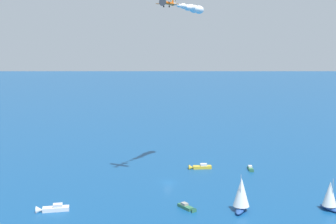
{
  "coord_description": "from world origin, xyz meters",
  "views": [
    {
      "loc": [
        -90.58,
        86.62,
        38.96
      ],
      "look_at": [
        0.0,
        0.0,
        21.88
      ],
      "focal_mm": 45.13,
      "sensor_mm": 36.0,
      "label": 1
    }
  ],
  "objects_px": {
    "motorboat_far_port": "(251,169)",
    "sailboat_near_centre": "(241,194)",
    "motorboat_inshore": "(51,209)",
    "biplane_lead": "(168,2)",
    "motorboat_far_stbd": "(187,208)",
    "sailboat_trailing": "(330,195)",
    "motorboat_offshore": "(199,167)"
  },
  "relations": [
    {
      "from": "motorboat_far_port",
      "to": "motorboat_far_stbd",
      "type": "height_order",
      "value": "motorboat_far_stbd"
    },
    {
      "from": "sailboat_trailing",
      "to": "biplane_lead",
      "type": "relative_size",
      "value": 1.13
    },
    {
      "from": "motorboat_far_port",
      "to": "motorboat_far_stbd",
      "type": "distance_m",
      "value": 43.39
    },
    {
      "from": "motorboat_far_port",
      "to": "sailboat_near_centre",
      "type": "bearing_deg",
      "value": 121.73
    },
    {
      "from": "sailboat_trailing",
      "to": "biplane_lead",
      "type": "distance_m",
      "value": 68.58
    },
    {
      "from": "motorboat_far_port",
      "to": "motorboat_offshore",
      "type": "xyz_separation_m",
      "value": [
        13.35,
        11.35,
        0.17
      ]
    },
    {
      "from": "motorboat_far_stbd",
      "to": "motorboat_offshore",
      "type": "distance_m",
      "value": 38.91
    },
    {
      "from": "motorboat_offshore",
      "to": "sailboat_trailing",
      "type": "relative_size",
      "value": 0.89
    },
    {
      "from": "sailboat_trailing",
      "to": "motorboat_far_port",
      "type": "bearing_deg",
      "value": -24.83
    },
    {
      "from": "motorboat_far_port",
      "to": "motorboat_far_stbd",
      "type": "xyz_separation_m",
      "value": [
        -10.48,
        42.1,
        0.03
      ]
    },
    {
      "from": "motorboat_inshore",
      "to": "motorboat_offshore",
      "type": "relative_size",
      "value": 1.07
    },
    {
      "from": "motorboat_inshore",
      "to": "sailboat_trailing",
      "type": "distance_m",
      "value": 70.17
    },
    {
      "from": "motorboat_offshore",
      "to": "sailboat_near_centre",
      "type": "bearing_deg",
      "value": 147.27
    },
    {
      "from": "sailboat_near_centre",
      "to": "motorboat_inshore",
      "type": "distance_m",
      "value": 47.79
    },
    {
      "from": "motorboat_far_stbd",
      "to": "sailboat_trailing",
      "type": "distance_m",
      "value": 36.02
    },
    {
      "from": "motorboat_far_port",
      "to": "biplane_lead",
      "type": "distance_m",
      "value": 62.14
    },
    {
      "from": "motorboat_far_port",
      "to": "sailboat_trailing",
      "type": "xyz_separation_m",
      "value": [
        -35.56,
        16.45,
        3.35
      ]
    },
    {
      "from": "motorboat_offshore",
      "to": "biplane_lead",
      "type": "distance_m",
      "value": 56.72
    },
    {
      "from": "motorboat_far_port",
      "to": "biplane_lead",
      "type": "bearing_deg",
      "value": 73.17
    },
    {
      "from": "motorboat_inshore",
      "to": "motorboat_far_stbd",
      "type": "bearing_deg",
      "value": -131.53
    },
    {
      "from": "sailboat_near_centre",
      "to": "biplane_lead",
      "type": "xyz_separation_m",
      "value": [
        29.62,
        -2.77,
        49.52
      ]
    },
    {
      "from": "motorboat_far_stbd",
      "to": "biplane_lead",
      "type": "distance_m",
      "value": 58.14
    },
    {
      "from": "sailboat_near_centre",
      "to": "sailboat_trailing",
      "type": "xyz_separation_m",
      "value": [
        -15.1,
        -16.63,
        -0.59
      ]
    },
    {
      "from": "sailboat_near_centre",
      "to": "motorboat_inshore",
      "type": "bearing_deg",
      "value": 46.68
    },
    {
      "from": "motorboat_offshore",
      "to": "motorboat_inshore",
      "type": "bearing_deg",
      "value": 91.14
    },
    {
      "from": "motorboat_inshore",
      "to": "biplane_lead",
      "type": "bearing_deg",
      "value": -94.68
    },
    {
      "from": "sailboat_trailing",
      "to": "motorboat_far_stbd",
      "type": "bearing_deg",
      "value": 45.65
    },
    {
      "from": "motorboat_far_stbd",
      "to": "motorboat_inshore",
      "type": "height_order",
      "value": "motorboat_inshore"
    },
    {
      "from": "motorboat_far_port",
      "to": "motorboat_inshore",
      "type": "xyz_separation_m",
      "value": [
        12.23,
        67.74,
        0.18
      ]
    },
    {
      "from": "sailboat_near_centre",
      "to": "motorboat_far_port",
      "type": "distance_m",
      "value": 39.09
    },
    {
      "from": "motorboat_far_port",
      "to": "motorboat_far_stbd",
      "type": "bearing_deg",
      "value": 103.98
    },
    {
      "from": "motorboat_far_stbd",
      "to": "sailboat_trailing",
      "type": "height_order",
      "value": "sailboat_trailing"
    }
  ]
}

